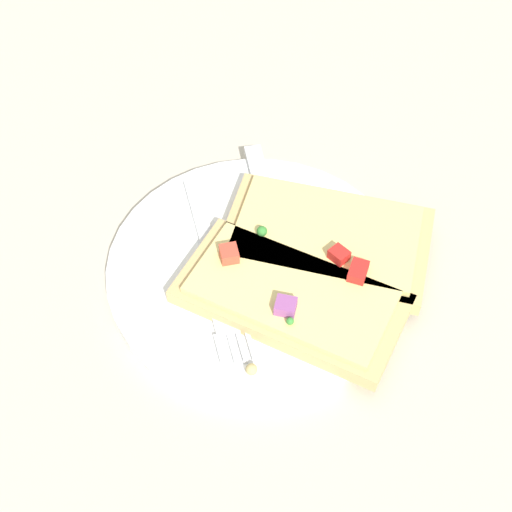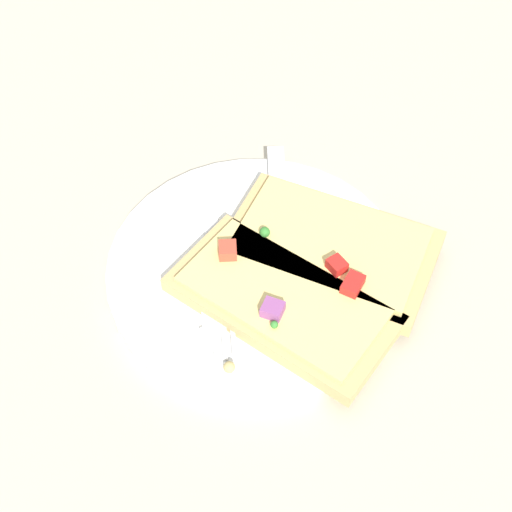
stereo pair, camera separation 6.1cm
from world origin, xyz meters
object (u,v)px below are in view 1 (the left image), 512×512
(knife, at_px, (269,213))
(pizza_slice_corner, at_px, (326,238))
(pizza_slice_main, at_px, (290,297))
(fork, at_px, (216,273))
(plate, at_px, (256,267))

(knife, relative_size, pizza_slice_corner, 1.05)
(pizza_slice_corner, bearing_deg, pizza_slice_main, -103.23)
(knife, bearing_deg, fork, -44.47)
(plate, bearing_deg, pizza_slice_main, -38.20)
(fork, height_order, pizza_slice_main, pizza_slice_main)
(plate, height_order, pizza_slice_corner, pizza_slice_corner)
(plate, bearing_deg, fork, -141.81)
(plate, distance_m, pizza_slice_main, 0.05)
(plate, xyz_separation_m, pizza_slice_main, (0.04, -0.03, 0.02))
(pizza_slice_main, height_order, pizza_slice_corner, pizza_slice_main)
(fork, xyz_separation_m, knife, (0.02, 0.08, 0.00))
(fork, relative_size, pizza_slice_corner, 1.00)
(plate, bearing_deg, knife, 95.85)
(fork, distance_m, knife, 0.08)
(knife, bearing_deg, pizza_slice_corner, 43.47)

